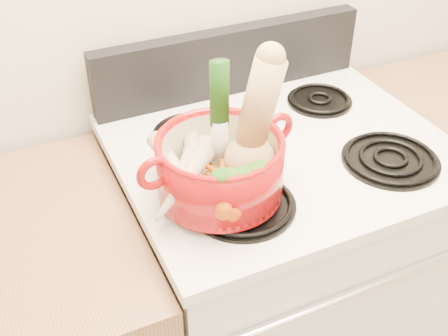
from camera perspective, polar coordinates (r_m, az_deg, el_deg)
name	(u,v)px	position (r m, az deg, el deg)	size (l,w,h in m)	color
stove_body	(273,284)	(1.68, 5.00, -11.67)	(0.76, 0.65, 0.92)	silver
cooktop	(283,151)	(1.36, 6.04, 1.77)	(0.78, 0.67, 0.03)	silver
control_backsplash	(230,61)	(1.54, 0.65, 10.84)	(0.76, 0.05, 0.18)	black
oven_handle	(358,293)	(1.26, 13.42, -12.22)	(0.02, 0.02, 0.60)	silver
burner_front_left	(242,203)	(1.16, 1.87, -3.61)	(0.22, 0.22, 0.02)	black
burner_front_right	(391,158)	(1.34, 16.58, 0.95)	(0.22, 0.22, 0.02)	black
burner_back_left	(188,132)	(1.38, -3.67, 3.71)	(0.17, 0.17, 0.02)	black
burner_back_right	(320,99)	(1.54, 9.69, 6.90)	(0.17, 0.17, 0.02)	black
dutch_oven	(220,167)	(1.14, -0.42, 0.11)	(0.26, 0.26, 0.13)	#990A0B
pot_handle_left	(154,173)	(1.06, -7.14, -0.54)	(0.07, 0.07, 0.02)	#990A0B
pot_handle_right	(279,128)	(1.18, 5.57, 4.06)	(0.07, 0.07, 0.02)	#990A0B
squash	(261,120)	(1.10, 3.81, 4.85)	(0.11, 0.11, 0.27)	tan
leek	(220,115)	(1.13, -0.45, 5.37)	(0.04, 0.04, 0.26)	beige
ginger	(200,149)	(1.21, -2.41, 1.97)	(0.09, 0.06, 0.05)	tan
parsnip_0	(177,168)	(1.16, -4.78, -0.02)	(0.04, 0.04, 0.21)	beige
parsnip_1	(179,177)	(1.13, -4.62, -0.94)	(0.04, 0.04, 0.18)	beige
parsnip_2	(196,163)	(1.15, -2.90, 0.49)	(0.04, 0.04, 0.19)	beige
parsnip_3	(182,182)	(1.10, -4.25, -1.43)	(0.04, 0.04, 0.20)	beige
carrot_0	(225,185)	(1.12, 0.12, -1.74)	(0.03, 0.03, 0.15)	#BA5809
carrot_1	(220,194)	(1.09, -0.40, -2.68)	(0.03, 0.03, 0.14)	#CB430A
carrot_2	(228,180)	(1.11, 0.37, -1.26)	(0.03, 0.03, 0.16)	#C14109
carrot_3	(223,187)	(1.09, -0.09, -1.93)	(0.03, 0.03, 0.16)	#DC4A0B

